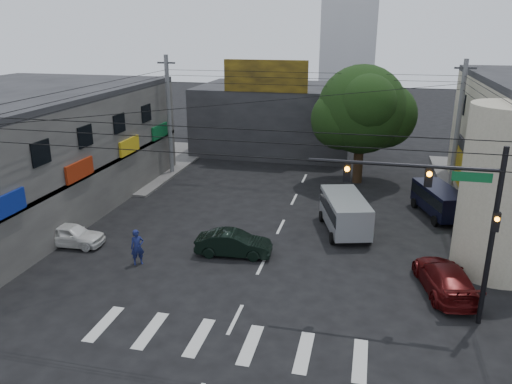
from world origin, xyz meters
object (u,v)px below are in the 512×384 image
(utility_pole_far_left, at_px, (169,116))
(white_compact, at_px, (71,235))
(maroon_sedan, at_px, (445,278))
(navy_van, at_px, (439,202))
(dark_sedan, at_px, (234,244))
(street_tree, at_px, (362,110))
(traffic_officer, at_px, (137,247))
(traffic_gantry, at_px, (449,206))
(utility_pole_far_right, at_px, (458,128))
(silver_minivan, at_px, (345,215))

(utility_pole_far_left, relative_size, white_compact, 2.51)
(utility_pole_far_left, relative_size, maroon_sedan, 1.86)
(navy_van, bearing_deg, utility_pole_far_left, 57.18)
(dark_sedan, xyz_separation_m, white_compact, (-8.84, -0.84, -0.03))
(street_tree, height_order, maroon_sedan, street_tree)
(traffic_officer, bearing_deg, traffic_gantry, -41.89)
(navy_van, bearing_deg, maroon_sedan, 157.18)
(utility_pole_far_right, distance_m, maroon_sedan, 15.40)
(white_compact, bearing_deg, maroon_sedan, -95.07)
(traffic_officer, bearing_deg, navy_van, -0.79)
(utility_pole_far_right, height_order, navy_van, utility_pole_far_right)
(silver_minivan, bearing_deg, navy_van, -71.31)
(white_compact, relative_size, navy_van, 0.75)
(dark_sedan, bearing_deg, utility_pole_far_left, 29.16)
(white_compact, bearing_deg, dark_sedan, -87.73)
(street_tree, distance_m, maroon_sedan, 17.04)
(street_tree, distance_m, traffic_officer, 19.69)
(utility_pole_far_right, xyz_separation_m, traffic_officer, (-16.50, -15.33, -3.70))
(utility_pole_far_left, xyz_separation_m, utility_pole_far_right, (21.00, 0.00, 0.00))
(street_tree, height_order, navy_van, street_tree)
(dark_sedan, bearing_deg, maroon_sedan, -102.76)
(street_tree, height_order, utility_pole_far_right, utility_pole_far_right)
(dark_sedan, distance_m, white_compact, 8.88)
(utility_pole_far_right, bearing_deg, silver_minivan, -127.69)
(utility_pole_far_left, relative_size, navy_van, 1.88)
(silver_minivan, height_order, navy_van, silver_minivan)
(dark_sedan, xyz_separation_m, silver_minivan, (5.33, 4.43, 0.40))
(street_tree, bearing_deg, traffic_gantry, -78.01)
(street_tree, distance_m, silver_minivan, 10.80)
(navy_van, height_order, traffic_officer, navy_van)
(utility_pole_far_right, bearing_deg, street_tree, 171.25)
(white_compact, height_order, traffic_officer, traffic_officer)
(traffic_officer, bearing_deg, silver_minivan, -1.12)
(dark_sedan, relative_size, silver_minivan, 0.77)
(utility_pole_far_right, distance_m, white_compact, 25.62)
(silver_minivan, xyz_separation_m, navy_van, (5.50, 3.82, -0.12))
(maroon_sedan, xyz_separation_m, navy_van, (0.74, 9.72, 0.24))
(utility_pole_far_left, bearing_deg, maroon_sedan, -37.91)
(utility_pole_far_right, bearing_deg, dark_sedan, -132.49)
(utility_pole_far_right, relative_size, maroon_sedan, 1.86)
(utility_pole_far_right, bearing_deg, white_compact, -146.09)
(dark_sedan, distance_m, navy_van, 13.62)
(utility_pole_far_right, relative_size, dark_sedan, 2.31)
(dark_sedan, bearing_deg, street_tree, -26.13)
(utility_pole_far_left, bearing_deg, utility_pole_far_right, 0.00)
(traffic_gantry, distance_m, utility_pole_far_left, 25.00)
(white_compact, bearing_deg, silver_minivan, -72.75)
(utility_pole_far_left, distance_m, traffic_officer, 16.40)
(dark_sedan, relative_size, traffic_officer, 2.20)
(utility_pole_far_right, height_order, traffic_officer, utility_pole_far_right)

